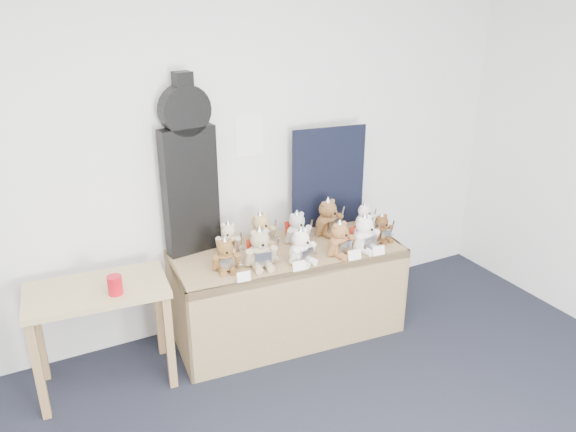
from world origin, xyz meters
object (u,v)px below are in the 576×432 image
teddy_back_left (229,239)px  teddy_back_centre_right (297,229)px  teddy_back_end (365,218)px  teddy_back_centre_left (261,231)px  red_cup (115,285)px  side_table (99,305)px  teddy_front_far_right (365,235)px  teddy_front_left (260,250)px  teddy_back_right (328,219)px  teddy_front_right (340,240)px  guitar_case (189,168)px  teddy_front_centre (301,248)px  teddy_front_end (382,229)px  display_table (291,272)px  teddy_front_far_left (226,256)px

teddy_back_left → teddy_back_centre_right: teddy_back_centre_right is taller
teddy_back_end → teddy_back_centre_left: bearing=161.4°
red_cup → teddy_back_end: size_ratio=0.51×
side_table → red_cup: 0.24m
teddy_front_far_right → teddy_front_left: bearing=160.7°
side_table → teddy_front_far_right: (1.80, -0.26, 0.21)m
teddy_front_left → teddy_back_centre_left: (0.14, 0.30, -0.01)m
teddy_back_centre_left → teddy_back_right: bearing=-19.1°
teddy_front_far_right → teddy_back_end: teddy_front_far_right is taller
red_cup → teddy_front_right: bearing=-4.3°
guitar_case → teddy_front_left: 0.73m
teddy_front_centre → teddy_front_end: bearing=-11.5°
side_table → teddy_front_left: (1.04, -0.15, 0.22)m
teddy_front_left → teddy_front_end: teddy_front_left is taller
display_table → side_table: (-1.31, 0.08, 0.05)m
red_cup → teddy_front_right: teddy_front_right is taller
display_table → teddy_back_end: 0.76m
red_cup → teddy_front_far_left: size_ratio=0.47×
teddy_front_left → teddy_front_right: bearing=-2.1°
teddy_back_centre_right → teddy_back_right: teddy_back_right is taller
red_cup → teddy_back_end: bearing=5.4°
display_table → teddy_back_centre_right: 0.32m
guitar_case → teddy_front_left: bearing=-61.8°
teddy_front_end → teddy_back_centre_left: teddy_back_centre_left is taller
display_table → teddy_front_end: size_ratio=7.31×
teddy_front_right → teddy_front_left: bearing=160.0°
teddy_front_far_left → teddy_front_left: 0.23m
teddy_front_left → teddy_front_right: (0.56, -0.10, -0.01)m
teddy_front_right → teddy_back_right: (0.11, 0.33, 0.01)m
teddy_front_far_left → teddy_front_right: size_ratio=0.90×
guitar_case → display_table: bearing=-39.9°
teddy_front_left → teddy_front_right: 0.57m
side_table → teddy_back_centre_right: (1.43, 0.06, 0.20)m
teddy_front_end → teddy_back_centre_right: bearing=152.7°
teddy_back_right → guitar_case: bearing=154.2°
teddy_back_end → teddy_front_far_right: bearing=-136.6°
teddy_back_left → teddy_front_left: bearing=-44.2°
teddy_front_left → teddy_front_far_right: (0.76, -0.11, -0.00)m
teddy_front_right → teddy_front_far_right: teddy_front_far_right is taller
teddy_front_left → teddy_front_centre: 0.28m
guitar_case → teddy_back_centre_left: (0.46, -0.14, -0.50)m
teddy_front_centre → teddy_back_right: bearing=23.0°
teddy_front_right → teddy_back_end: 0.51m
teddy_front_far_left → teddy_front_left: (0.23, -0.05, 0.02)m
teddy_front_far_right → teddy_back_centre_right: (-0.37, 0.32, -0.01)m
teddy_back_centre_right → teddy_back_right: bearing=4.0°
teddy_back_centre_left → teddy_front_far_right: bearing=-45.8°
guitar_case → red_cup: bearing=-153.9°
teddy_back_left → teddy_back_right: size_ratio=0.78×
teddy_front_centre → teddy_back_left: size_ratio=1.11×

